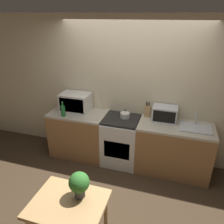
% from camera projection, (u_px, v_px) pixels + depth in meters
% --- Properties ---
extents(ground_plane, '(16.00, 16.00, 0.00)m').
position_uv_depth(ground_plane, '(111.00, 195.00, 3.42)').
color(ground_plane, '#3D2D1E').
extents(wall_back, '(10.00, 0.06, 2.60)m').
position_uv_depth(wall_back, '(132.00, 91.00, 3.95)').
color(wall_back, beige).
rests_on(wall_back, ground_plane).
extents(counter_left_run, '(1.05, 0.62, 0.90)m').
position_uv_depth(counter_left_run, '(79.00, 134.00, 4.25)').
color(counter_left_run, olive).
rests_on(counter_left_run, ground_plane).
extents(counter_right_run, '(1.23, 0.62, 0.90)m').
position_uv_depth(counter_right_run, '(173.00, 149.00, 3.78)').
color(counter_right_run, olive).
rests_on(counter_right_run, ground_plane).
extents(stove_range, '(0.63, 0.62, 0.90)m').
position_uv_depth(stove_range, '(121.00, 141.00, 4.03)').
color(stove_range, silver).
rests_on(stove_range, ground_plane).
extents(kettle, '(0.17, 0.17, 0.16)m').
position_uv_depth(kettle, '(125.00, 114.00, 3.85)').
color(kettle, beige).
rests_on(kettle, stove_range).
extents(microwave, '(0.54, 0.37, 0.33)m').
position_uv_depth(microwave, '(76.00, 102.00, 4.11)').
color(microwave, silver).
rests_on(microwave, counter_left_run).
extents(bottle, '(0.08, 0.08, 0.28)m').
position_uv_depth(bottle, '(63.00, 111.00, 3.89)').
color(bottle, '#1E662D').
rests_on(bottle, counter_left_run).
extents(knife_block, '(0.10, 0.07, 0.28)m').
position_uv_depth(knife_block, '(147.00, 111.00, 3.87)').
color(knife_block, tan).
rests_on(knife_block, counter_right_run).
extents(toaster_oven, '(0.42, 0.28, 0.26)m').
position_uv_depth(toaster_oven, '(165.00, 114.00, 3.72)').
color(toaster_oven, silver).
rests_on(toaster_oven, counter_right_run).
extents(sink_basin, '(0.50, 0.35, 0.24)m').
position_uv_depth(sink_basin, '(196.00, 127.00, 3.51)').
color(sink_basin, silver).
rests_on(sink_basin, counter_right_run).
extents(dining_table, '(0.79, 0.62, 0.77)m').
position_uv_depth(dining_table, '(69.00, 211.00, 2.36)').
color(dining_table, tan).
rests_on(dining_table, ground_plane).
extents(potted_plant, '(0.23, 0.23, 0.30)m').
position_uv_depth(potted_plant, '(79.00, 183.00, 2.32)').
color(potted_plant, '#424247').
rests_on(potted_plant, dining_table).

